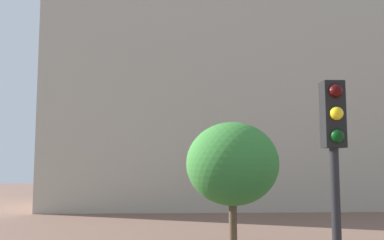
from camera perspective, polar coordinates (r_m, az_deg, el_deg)
landmark_building at (r=35.48m, az=4.94°, el=4.47°), size 28.84×10.77×34.14m
traffic_light_pole at (r=5.87m, az=19.11°, el=-8.46°), size 0.28×0.34×4.63m
tree_curb_far at (r=16.37m, az=5.56°, el=-6.01°), size 3.61×3.61×5.11m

